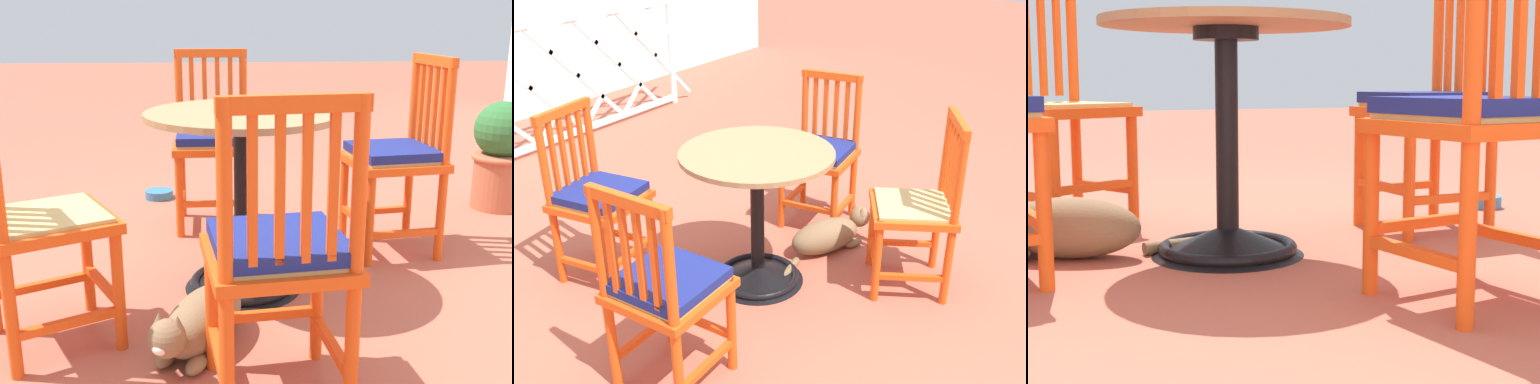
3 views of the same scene
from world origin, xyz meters
TOP-DOWN VIEW (x-y plane):
  - ground_plane at (0.00, 0.00)m, footprint 24.00×24.00m
  - cafe_table at (-0.01, 0.24)m, footprint 0.76×0.76m
  - orange_chair_tucked_in at (-0.40, 0.97)m, footprint 0.45×0.45m
  - orange_chair_at_corner at (-0.83, 0.12)m, footprint 0.41×0.41m
  - orange_chair_by_planter at (0.40, -0.45)m, footprint 0.54×0.54m
  - orange_chair_facing_out at (0.77, 0.31)m, footprint 0.45×0.45m
  - tabby_cat at (0.48, 0.07)m, footprint 0.73×0.37m
  - terracotta_planter at (-1.01, 1.75)m, footprint 0.32×0.32m
  - pet_water_bowl at (-1.33, -0.21)m, footprint 0.17×0.17m

SIDE VIEW (x-z plane):
  - ground_plane at x=0.00m, z-range 0.00..0.00m
  - pet_water_bowl at x=-1.33m, z-range 0.00..0.05m
  - tabby_cat at x=0.48m, z-range -0.02..0.21m
  - cafe_table at x=-0.01m, z-range -0.08..0.65m
  - terracotta_planter at x=-1.01m, z-range 0.02..0.64m
  - orange_chair_by_planter at x=0.40m, z-range -0.02..0.89m
  - orange_chair_tucked_in at x=-0.40m, z-range -0.01..0.90m
  - orange_chair_at_corner at x=-0.83m, z-range -0.01..0.90m
  - orange_chair_facing_out at x=0.77m, z-range -0.01..0.90m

